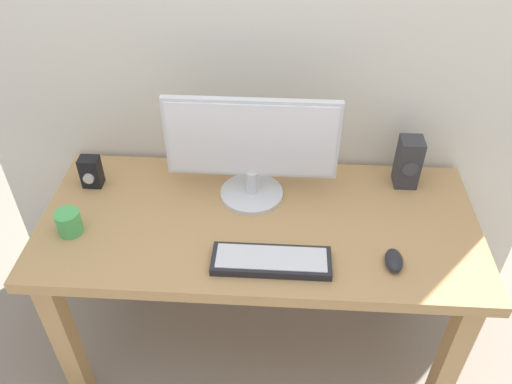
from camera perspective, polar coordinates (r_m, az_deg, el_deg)
ground_plane at (r=2.33m, az=0.26°, el=-16.38°), size 6.00×6.00×0.00m
desk at (r=1.84m, az=0.31°, el=-5.43°), size 1.50×0.67×0.73m
monitor at (r=1.75m, az=-0.50°, el=4.94°), size 0.59×0.23×0.39m
keyboard_primary at (r=1.61m, az=1.70°, el=-7.59°), size 0.37×0.12×0.03m
mouse at (r=1.67m, az=14.98°, el=-7.31°), size 0.06×0.10×0.04m
speaker_right at (r=1.94m, az=16.45°, el=3.18°), size 0.08×0.09×0.19m
audio_controller at (r=1.97m, az=-17.76°, el=2.13°), size 0.07×0.07×0.12m
coffee_mug at (r=1.81m, az=-19.96°, el=-3.18°), size 0.08×0.08×0.08m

